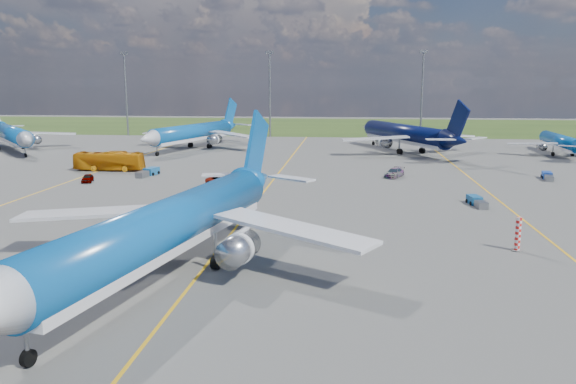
# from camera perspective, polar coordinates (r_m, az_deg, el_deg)

# --- Properties ---
(ground) EXTENTS (400.00, 400.00, 0.00)m
(ground) POSITION_cam_1_polar(r_m,az_deg,el_deg) (44.86, -8.69, -7.86)
(ground) COLOR #50504D
(ground) RESTS_ON ground
(grass_strip) EXTENTS (400.00, 80.00, 0.01)m
(grass_strip) POSITION_cam_1_polar(r_m,az_deg,el_deg) (191.85, 2.82, 6.72)
(grass_strip) COLOR #2D4719
(grass_strip) RESTS_ON ground
(taxiway_lines) EXTENTS (60.25, 160.00, 0.02)m
(taxiway_lines) POSITION_cam_1_polar(r_m,az_deg,el_deg) (71.04, -2.89, -0.69)
(taxiway_lines) COLOR yellow
(taxiway_lines) RESTS_ON ground
(floodlight_masts) EXTENTS (202.20, 0.50, 22.70)m
(floodlight_masts) POSITION_cam_1_polar(r_m,az_deg,el_deg) (151.00, 5.80, 10.28)
(floodlight_masts) COLOR slate
(floodlight_masts) RESTS_ON ground
(warning_post) EXTENTS (0.50, 0.50, 3.00)m
(warning_post) POSITION_cam_1_polar(r_m,az_deg,el_deg) (52.79, 22.31, -3.99)
(warning_post) COLOR red
(warning_post) RESTS_ON ground
(bg_jet_nw) EXTENTS (48.14, 48.90, 10.22)m
(bg_jet_nw) POSITION_cam_1_polar(r_m,az_deg,el_deg) (134.63, -26.13, 3.77)
(bg_jet_nw) COLOR #0B55A3
(bg_jet_nw) RESTS_ON ground
(bg_jet_nnw) EXTENTS (40.82, 47.18, 10.49)m
(bg_jet_nnw) POSITION_cam_1_polar(r_m,az_deg,el_deg) (126.22, -9.58, 4.33)
(bg_jet_nnw) COLOR #0B55A3
(bg_jet_nnw) RESTS_ON ground
(bg_jet_n) EXTENTS (47.20, 52.21, 11.15)m
(bg_jet_n) POSITION_cam_1_polar(r_m,az_deg,el_deg) (121.42, 11.69, 3.99)
(bg_jet_n) COLOR #060F3A
(bg_jet_n) RESTS_ON ground
(bg_jet_ne) EXTENTS (24.08, 30.83, 7.80)m
(bg_jet_ne) POSITION_cam_1_polar(r_m,az_deg,el_deg) (127.10, 25.85, 3.42)
(bg_jet_ne) COLOR #0B55A3
(bg_jet_ne) RESTS_ON ground
(main_airliner) EXTENTS (41.09, 49.10, 11.35)m
(main_airliner) POSITION_cam_1_polar(r_m,az_deg,el_deg) (43.96, -11.96, -8.38)
(main_airliner) COLOR #0B55A3
(main_airliner) RESTS_ON ground
(apron_bus) EXTENTS (11.59, 3.08, 3.20)m
(apron_bus) POSITION_cam_1_polar(r_m,az_deg,el_deg) (98.22, -17.71, 3.02)
(apron_bus) COLOR orange
(apron_bus) RESTS_ON ground
(service_car_a) EXTENTS (2.30, 3.73, 1.18)m
(service_car_a) POSITION_cam_1_polar(r_m,az_deg,el_deg) (87.89, -19.70, 1.33)
(service_car_a) COLOR #999999
(service_car_a) RESTS_ON ground
(service_car_b) EXTENTS (4.96, 2.53, 1.34)m
(service_car_b) POSITION_cam_1_polar(r_m,az_deg,el_deg) (80.90, -6.68, 1.18)
(service_car_b) COLOR #999999
(service_car_b) RESTS_ON ground
(service_car_c) EXTENTS (3.80, 5.17, 1.39)m
(service_car_c) POSITION_cam_1_polar(r_m,az_deg,el_deg) (88.62, 10.75, 1.93)
(service_car_c) COLOR #999999
(service_car_c) RESTS_ON ground
(baggage_tug_w) EXTENTS (1.75, 4.60, 1.01)m
(baggage_tug_w) POSITION_cam_1_polar(r_m,az_deg,el_deg) (70.72, 18.62, -0.93)
(baggage_tug_w) COLOR #17548A
(baggage_tug_w) RESTS_ON ground
(baggage_tug_c) EXTENTS (2.39, 5.23, 1.14)m
(baggage_tug_c) POSITION_cam_1_polar(r_m,az_deg,el_deg) (91.29, -14.00, 1.96)
(baggage_tug_c) COLOR #195E98
(baggage_tug_c) RESTS_ON ground
(baggage_tug_e) EXTENTS (2.08, 4.72, 1.03)m
(baggage_tug_e) POSITION_cam_1_polar(r_m,az_deg,el_deg) (93.83, 24.87, 1.46)
(baggage_tug_e) COLOR #1B41A3
(baggage_tug_e) RESTS_ON ground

